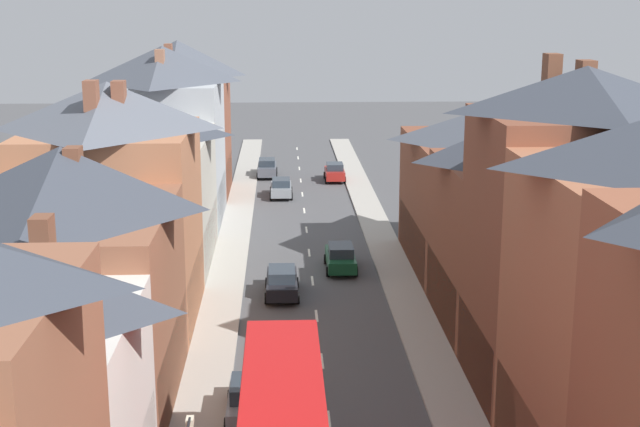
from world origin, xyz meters
name	(u,v)px	position (x,y,z in m)	size (l,w,h in m)	color
pavement_left	(228,271)	(-5.10, 38.00, 0.07)	(2.20, 104.00, 0.14)	#A8A399
pavement_right	(394,269)	(5.10, 38.00, 0.07)	(2.20, 104.00, 0.14)	#A8A399
centre_line_dashes	(312,281)	(0.00, 36.00, 0.01)	(0.14, 97.80, 0.01)	silver
terrace_row_left	(105,224)	(-10.18, 27.44, 5.74)	(8.00, 77.07, 12.96)	#B2704C
terrace_row_right	(622,297)	(10.19, 15.19, 5.97)	(8.00, 56.70, 14.01)	brown
car_near_blue	(335,172)	(3.10, 65.62, 0.84)	(1.90, 3.81, 1.68)	maroon
car_parked_left_a	(267,168)	(-3.10, 68.02, 0.86)	(1.90, 4.50, 1.70)	#4C515B
car_parked_right_a	(281,188)	(-1.80, 59.01, 0.81)	(1.90, 4.07, 1.60)	gray
car_mid_black	(341,257)	(1.80, 38.05, 0.82)	(1.90, 4.30, 1.64)	#144728
car_parked_left_b	(282,282)	(-1.80, 33.35, 0.82)	(1.90, 4.41, 1.63)	black
car_far_grey	(250,399)	(-3.10, 18.37, 0.83)	(1.90, 4.01, 1.66)	gray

